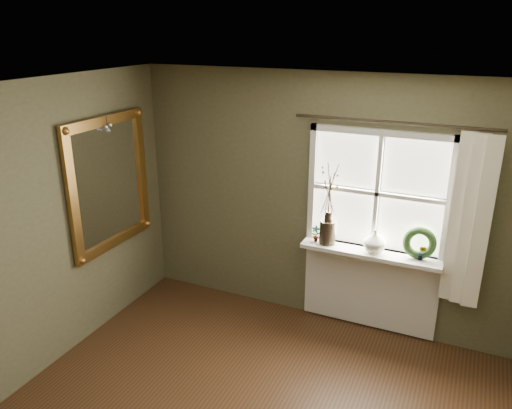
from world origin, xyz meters
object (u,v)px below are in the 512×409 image
object	(u,v)px
wreath	(419,246)
gilt_mirror	(110,183)
cream_vase	(375,241)
dark_jug	(328,232)

from	to	relation	value
wreath	gilt_mirror	bearing A→B (deg)	-173.80
cream_vase	gilt_mirror	size ratio (longest dim) A/B	0.17
gilt_mirror	dark_jug	bearing A→B (deg)	19.45
cream_vase	gilt_mirror	bearing A→B (deg)	-163.95
cream_vase	wreath	xyz separation A→B (m)	(0.41, 0.04, 0.00)
dark_jug	gilt_mirror	distance (m)	2.25
dark_jug	cream_vase	world-z (taller)	dark_jug
dark_jug	gilt_mirror	bearing A→B (deg)	-160.55
dark_jug	cream_vase	size ratio (longest dim) A/B	1.08
cream_vase	gilt_mirror	world-z (taller)	gilt_mirror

